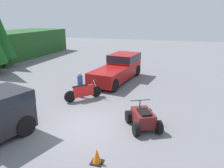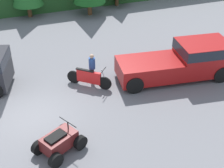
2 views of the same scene
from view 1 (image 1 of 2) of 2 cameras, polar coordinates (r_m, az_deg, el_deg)
ground_plane at (r=10.45m, az=-7.02°, el=-10.89°), size 80.00×80.00×0.00m
tree_right at (r=24.20m, az=-26.90°, el=10.98°), size 2.26×2.26×5.14m
pickup_truck_red at (r=17.55m, az=1.91°, el=4.49°), size 6.16×2.89×1.94m
dirt_bike at (r=13.45m, az=-7.45°, el=-2.07°), size 1.93×1.68×1.15m
quad_atv at (r=10.17m, az=8.08°, el=-8.89°), size 2.22×1.98×1.16m
rider_person at (r=13.72m, az=-8.31°, el=0.02°), size 0.44×0.44×1.63m
traffic_cone at (r=8.00m, az=-3.98°, el=-18.36°), size 0.42×0.42×0.55m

